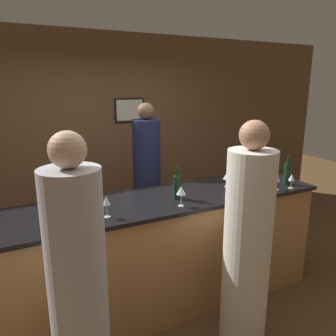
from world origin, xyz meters
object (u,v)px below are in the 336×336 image
at_px(bartender, 147,188).
at_px(wine_bottle_1, 287,173).
at_px(guest_1, 79,303).
at_px(wine_bottle_0, 177,187).
at_px(guest_0, 247,247).

bearing_deg(bartender, wine_bottle_1, 134.84).
distance_m(bartender, wine_bottle_1, 1.60).
xyz_separation_m(guest_1, wine_bottle_0, (1.06, 0.78, 0.33)).
bearing_deg(guest_1, bartender, 56.14).
relative_size(guest_0, guest_1, 0.99).
bearing_deg(wine_bottle_0, guest_0, -68.92).
bearing_deg(guest_1, wine_bottle_1, 16.06).
bearing_deg(bartender, wine_bottle_0, 82.88).
xyz_separation_m(bartender, wine_bottle_0, (-0.12, -0.98, 0.31)).
height_order(guest_1, wine_bottle_1, guest_1).
distance_m(guest_1, wine_bottle_0, 1.36).
distance_m(bartender, guest_1, 2.13).
height_order(bartender, wine_bottle_1, bartender).
relative_size(guest_1, wine_bottle_1, 6.16).
distance_m(guest_1, wine_bottle_1, 2.41).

